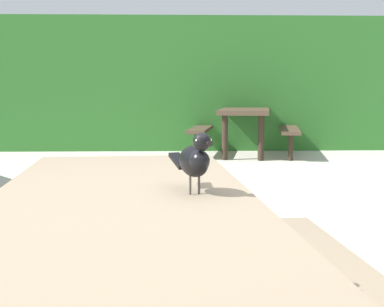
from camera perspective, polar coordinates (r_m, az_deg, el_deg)
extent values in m
cube|color=#2D6B28|center=(9.46, -1.86, 7.65)|extent=(28.00, 1.54, 2.27)
cube|color=#84725B|center=(1.50, -7.71, -6.01)|extent=(0.89, 1.85, 0.07)
cylinder|color=brown|center=(2.29, -13.85, -11.09)|extent=(0.09, 0.09, 0.67)
cylinder|color=brown|center=(2.28, -0.25, -10.96)|extent=(0.09, 0.09, 0.67)
cube|color=#84725B|center=(1.72, 17.40, -14.69)|extent=(0.41, 1.73, 0.05)
cylinder|color=brown|center=(2.36, 10.80, -14.11)|extent=(0.07, 0.07, 0.39)
ellipsoid|color=black|center=(1.49, 0.18, -0.88)|extent=(0.12, 0.16, 0.09)
ellipsoid|color=black|center=(1.45, 0.80, -0.83)|extent=(0.08, 0.08, 0.06)
sphere|color=black|center=(1.43, 1.10, 1.31)|extent=(0.05, 0.05, 0.05)
sphere|color=#EAE08C|center=(1.43, 2.01, 1.51)|extent=(0.01, 0.01, 0.01)
sphere|color=#EAE08C|center=(1.41, 0.56, 1.45)|extent=(0.01, 0.01, 0.01)
cone|color=black|center=(1.39, 1.77, 1.16)|extent=(0.03, 0.03, 0.02)
cube|color=black|center=(1.60, -1.45, -0.81)|extent=(0.07, 0.11, 0.04)
cylinder|color=#47423D|center=(1.50, 0.79, -3.46)|extent=(0.01, 0.01, 0.05)
cylinder|color=#47423D|center=(1.49, -0.21, -3.54)|extent=(0.01, 0.01, 0.05)
cube|color=#473828|center=(8.30, 5.92, 4.74)|extent=(1.07, 1.91, 0.07)
cylinder|color=#2E241A|center=(9.02, 7.78, 2.55)|extent=(0.09, 0.09, 0.67)
cylinder|color=#2E241A|center=(9.04, 4.41, 2.60)|extent=(0.09, 0.09, 0.67)
cylinder|color=#2E241A|center=(7.62, 7.65, 1.72)|extent=(0.09, 0.09, 0.67)
cylinder|color=#2E241A|center=(7.65, 3.66, 1.79)|extent=(0.09, 0.09, 0.67)
cube|color=#473828|center=(8.32, 10.72, 2.66)|extent=(0.58, 1.73, 0.05)
cylinder|color=#2E241A|center=(8.98, 10.53, 1.57)|extent=(0.07, 0.07, 0.39)
cylinder|color=#2E241A|center=(7.70, 10.87, 0.66)|extent=(0.07, 0.07, 0.39)
cube|color=#473828|center=(8.38, 1.10, 2.82)|extent=(0.58, 1.73, 0.05)
cylinder|color=#2E241A|center=(9.03, 1.62, 1.72)|extent=(0.07, 0.07, 0.39)
cylinder|color=#2E241A|center=(7.77, 0.50, 0.85)|extent=(0.07, 0.07, 0.39)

